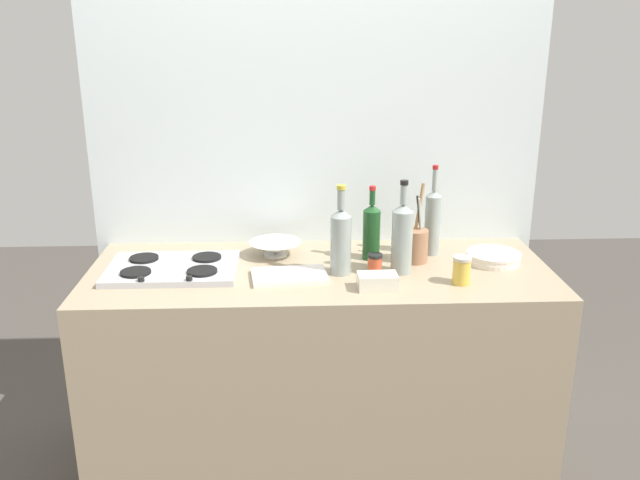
{
  "coord_description": "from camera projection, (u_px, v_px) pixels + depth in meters",
  "views": [
    {
      "loc": [
        -0.11,
        -2.45,
        1.83
      ],
      "look_at": [
        0.0,
        0.0,
        1.02
      ],
      "focal_mm": 37.81,
      "sensor_mm": 36.0,
      "label": 1
    }
  ],
  "objects": [
    {
      "name": "wine_bottle_rightmost",
      "position": [
        341.0,
        240.0,
        2.54
      ],
      "size": [
        0.08,
        0.08,
        0.35
      ],
      "color": "gray",
      "rests_on": "counter_block"
    },
    {
      "name": "utensil_crock",
      "position": [
        415.0,
        244.0,
        2.68
      ],
      "size": [
        0.1,
        0.1,
        0.31
      ],
      "color": "#996B4C",
      "rests_on": "counter_block"
    },
    {
      "name": "condiment_jar_rear",
      "position": [
        375.0,
        264.0,
        2.57
      ],
      "size": [
        0.06,
        0.06,
        0.08
      ],
      "color": "#C64C2D",
      "rests_on": "counter_block"
    },
    {
      "name": "wine_bottle_leftmost",
      "position": [
        402.0,
        237.0,
        2.55
      ],
      "size": [
        0.08,
        0.08,
        0.36
      ],
      "color": "gray",
      "rests_on": "counter_block"
    },
    {
      "name": "wine_bottle_mid_right",
      "position": [
        371.0,
        231.0,
        2.7
      ],
      "size": [
        0.07,
        0.07,
        0.3
      ],
      "color": "#19471E",
      "rests_on": "counter_block"
    },
    {
      "name": "cutting_board",
      "position": [
        289.0,
        276.0,
        2.53
      ],
      "size": [
        0.3,
        0.2,
        0.02
      ],
      "primitive_type": "cube",
      "rotation": [
        0.0,
        0.0,
        0.11
      ],
      "color": "silver",
      "rests_on": "counter_block"
    },
    {
      "name": "plate_stack",
      "position": [
        493.0,
        257.0,
        2.69
      ],
      "size": [
        0.22,
        0.22,
        0.04
      ],
      "color": "silver",
      "rests_on": "counter_block"
    },
    {
      "name": "mixing_bowl",
      "position": [
        275.0,
        248.0,
        2.76
      ],
      "size": [
        0.21,
        0.21,
        0.06
      ],
      "color": "white",
      "rests_on": "counter_block"
    },
    {
      "name": "stovetop_hob",
      "position": [
        173.0,
        268.0,
        2.59
      ],
      "size": [
        0.49,
        0.34,
        0.04
      ],
      "color": "#B2B2B7",
      "rests_on": "counter_block"
    },
    {
      "name": "counter_block",
      "position": [
        320.0,
        372.0,
        2.76
      ],
      "size": [
        1.8,
        0.7,
        0.9
      ],
      "primitive_type": "cube",
      "color": "tan",
      "rests_on": "ground"
    },
    {
      "name": "wine_bottle_mid_left",
      "position": [
        433.0,
        221.0,
        2.75
      ],
      "size": [
        0.06,
        0.06,
        0.37
      ],
      "color": "gray",
      "rests_on": "counter_block"
    },
    {
      "name": "ground_plane",
      "position": [
        320.0,
        464.0,
        2.91
      ],
      "size": [
        6.0,
        6.0,
        0.0
      ],
      "primitive_type": "plane",
      "color": "#47423D",
      "rests_on": "ground"
    },
    {
      "name": "butter_dish",
      "position": [
        377.0,
        281.0,
        2.43
      ],
      "size": [
        0.14,
        0.09,
        0.06
      ],
      "primitive_type": "cube",
      "rotation": [
        0.0,
        0.0,
        0.03
      ],
      "color": "silver",
      "rests_on": "counter_block"
    },
    {
      "name": "backsplash_panel",
      "position": [
        316.0,
        152.0,
        2.86
      ],
      "size": [
        1.9,
        0.06,
        2.58
      ],
      "primitive_type": "cube",
      "color": "silver",
      "rests_on": "ground"
    },
    {
      "name": "condiment_jar_front",
      "position": [
        462.0,
        270.0,
        2.47
      ],
      "size": [
        0.07,
        0.07,
        0.1
      ],
      "color": "gold",
      "rests_on": "counter_block"
    }
  ]
}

